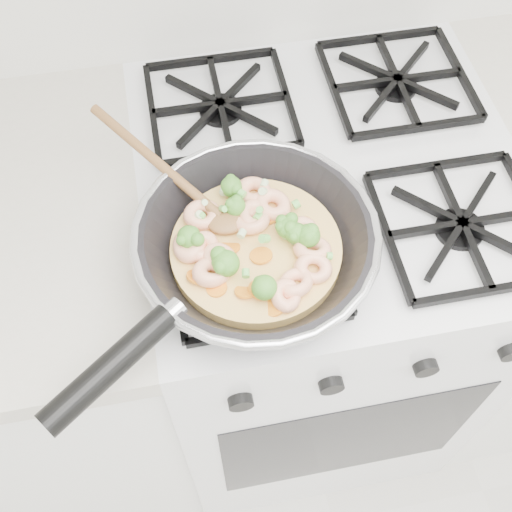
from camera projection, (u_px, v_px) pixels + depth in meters
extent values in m
cube|color=white|center=(311.00, 305.00, 1.35)|extent=(0.60, 0.60, 0.90)
cube|color=black|center=(348.00, 443.00, 1.20)|extent=(0.48, 0.00, 0.40)
cube|color=black|center=(333.00, 163.00, 0.97)|extent=(0.56, 0.56, 0.02)
torus|color=silver|center=(256.00, 234.00, 0.81)|extent=(0.33, 0.33, 0.01)
cylinder|color=black|center=(109.00, 368.00, 0.71)|extent=(0.17, 0.14, 0.03)
cylinder|color=#EFC367|center=(256.00, 250.00, 0.84)|extent=(0.23, 0.23, 0.02)
ellipsoid|color=brown|center=(227.00, 221.00, 0.84)|extent=(0.07, 0.07, 0.02)
cylinder|color=brown|center=(156.00, 161.00, 0.86)|extent=(0.16, 0.19, 0.06)
torus|color=#FFBE96|center=(313.00, 268.00, 0.80)|extent=(0.06, 0.07, 0.03)
torus|color=#FFBE96|center=(255.00, 216.00, 0.85)|extent=(0.06, 0.06, 0.02)
torus|color=#FFBE96|center=(254.00, 192.00, 0.87)|extent=(0.08, 0.08, 0.03)
torus|color=#FFBE96|center=(203.00, 247.00, 0.82)|extent=(0.07, 0.07, 0.03)
torus|color=#FFBE96|center=(286.00, 295.00, 0.78)|extent=(0.05, 0.05, 0.03)
torus|color=#FFBE96|center=(304.00, 232.00, 0.83)|extent=(0.05, 0.05, 0.02)
torus|color=#FFBE96|center=(219.00, 258.00, 0.81)|extent=(0.07, 0.07, 0.02)
torus|color=#FFBE96|center=(312.00, 249.00, 0.82)|extent=(0.06, 0.06, 0.03)
torus|color=#FFBE96|center=(202.00, 215.00, 0.85)|extent=(0.06, 0.06, 0.03)
torus|color=#FFBE96|center=(189.00, 246.00, 0.82)|extent=(0.06, 0.05, 0.03)
torus|color=#FFBE96|center=(273.00, 205.00, 0.86)|extent=(0.08, 0.08, 0.02)
torus|color=#FFBE96|center=(211.00, 272.00, 0.80)|extent=(0.06, 0.06, 0.02)
torus|color=#FFBE96|center=(296.00, 283.00, 0.79)|extent=(0.07, 0.07, 0.03)
torus|color=#FFBE96|center=(252.00, 222.00, 0.84)|extent=(0.05, 0.05, 0.03)
ellipsoid|color=#539A32|center=(189.00, 237.00, 0.81)|extent=(0.04, 0.04, 0.03)
ellipsoid|color=#539A32|center=(287.00, 228.00, 0.82)|extent=(0.04, 0.04, 0.03)
ellipsoid|color=#539A32|center=(231.00, 187.00, 0.86)|extent=(0.04, 0.04, 0.03)
ellipsoid|color=#539A32|center=(308.00, 236.00, 0.82)|extent=(0.04, 0.04, 0.03)
ellipsoid|color=#539A32|center=(225.00, 264.00, 0.79)|extent=(0.04, 0.04, 0.03)
ellipsoid|color=#539A32|center=(235.00, 206.00, 0.84)|extent=(0.04, 0.04, 0.03)
ellipsoid|color=#539A32|center=(226.00, 263.00, 0.79)|extent=(0.05, 0.05, 0.04)
ellipsoid|color=#539A32|center=(264.00, 288.00, 0.77)|extent=(0.04, 0.04, 0.03)
ellipsoid|color=#539A32|center=(295.00, 233.00, 0.82)|extent=(0.04, 0.04, 0.03)
cylinder|color=orange|center=(261.00, 255.00, 0.82)|extent=(0.04, 0.04, 0.01)
cylinder|color=orange|center=(245.00, 291.00, 0.79)|extent=(0.03, 0.03, 0.01)
cylinder|color=orange|center=(202.00, 250.00, 0.83)|extent=(0.03, 0.03, 0.00)
cylinder|color=orange|center=(230.00, 247.00, 0.83)|extent=(0.04, 0.04, 0.01)
cylinder|color=orange|center=(269.00, 217.00, 0.85)|extent=(0.03, 0.03, 0.00)
cylinder|color=orange|center=(260.00, 290.00, 0.79)|extent=(0.04, 0.04, 0.01)
cylinder|color=orange|center=(199.00, 277.00, 0.80)|extent=(0.04, 0.04, 0.01)
cylinder|color=orange|center=(304.00, 225.00, 0.85)|extent=(0.03, 0.03, 0.01)
cylinder|color=orange|center=(275.00, 306.00, 0.78)|extent=(0.04, 0.04, 0.01)
cylinder|color=orange|center=(217.00, 288.00, 0.80)|extent=(0.03, 0.03, 0.01)
cylinder|color=#6DCB51|center=(264.00, 239.00, 0.81)|extent=(0.01, 0.01, 0.01)
cylinder|color=#6DCB51|center=(201.00, 216.00, 0.84)|extent=(0.01, 0.01, 0.01)
cylinder|color=#6DCB51|center=(242.00, 194.00, 0.85)|extent=(0.01, 0.01, 0.01)
cylinder|color=beige|center=(242.00, 234.00, 0.81)|extent=(0.01, 0.01, 0.01)
cylinder|color=#6DCB51|center=(246.00, 273.00, 0.78)|extent=(0.01, 0.01, 0.01)
cylinder|color=#6DCB51|center=(296.00, 204.00, 0.85)|extent=(0.01, 0.01, 0.01)
cylinder|color=#6DCB51|center=(313.00, 234.00, 0.81)|extent=(0.01, 0.01, 0.01)
cylinder|color=#6DCB51|center=(223.00, 209.00, 0.84)|extent=(0.01, 0.01, 0.01)
cylinder|color=beige|center=(199.00, 215.00, 0.84)|extent=(0.01, 0.01, 0.01)
cylinder|color=beige|center=(204.00, 202.00, 0.84)|extent=(0.01, 0.01, 0.01)
cylinder|color=beige|center=(264.00, 184.00, 0.86)|extent=(0.01, 0.01, 0.01)
cylinder|color=#6DCB51|center=(258.00, 216.00, 0.83)|extent=(0.01, 0.01, 0.01)
cylinder|color=#6DCB51|center=(260.00, 210.00, 0.83)|extent=(0.01, 0.01, 0.01)
cylinder|color=#6DCB51|center=(289.00, 223.00, 0.82)|extent=(0.01, 0.01, 0.01)
cylinder|color=beige|center=(263.00, 191.00, 0.85)|extent=(0.01, 0.01, 0.01)
cylinder|color=beige|center=(224.00, 191.00, 0.86)|extent=(0.01, 0.01, 0.01)
cylinder|color=#6DCB51|center=(329.00, 256.00, 0.80)|extent=(0.01, 0.01, 0.01)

